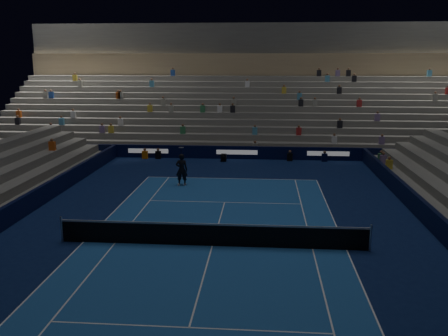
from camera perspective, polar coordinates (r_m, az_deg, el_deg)
ground at (r=20.62m, az=-1.37°, el=-9.03°), size 90.00×90.00×0.00m
court_surface at (r=20.62m, az=-1.37°, el=-9.02°), size 10.97×23.77×0.01m
sponsor_barrier_far at (r=38.29m, az=1.52°, el=1.81°), size 44.00×0.25×1.00m
grandstand_main at (r=47.22m, az=2.17°, el=7.34°), size 44.00×15.20×11.20m
tennis_net at (r=20.44m, az=-1.38°, el=-7.72°), size 12.90×0.10×1.10m
tennis_player at (r=30.11m, az=-4.93°, el=-0.19°), size 0.75×0.51×1.99m
broadcast_camera at (r=37.40m, az=-0.06°, el=1.22°), size 0.43×0.86×0.55m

